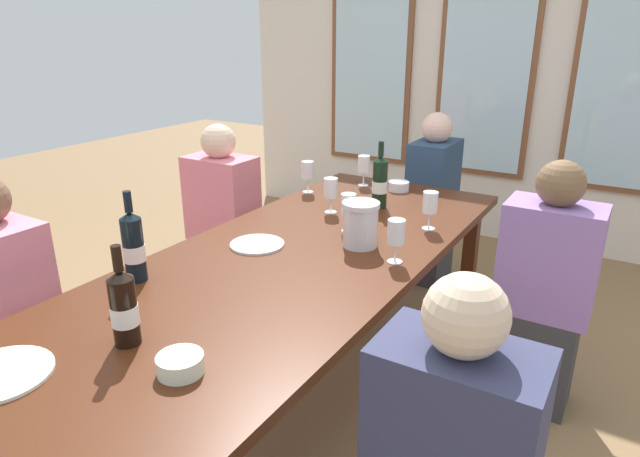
# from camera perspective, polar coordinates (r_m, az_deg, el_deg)

# --- Properties ---
(ground_plane) EXTENTS (12.00, 12.00, 0.00)m
(ground_plane) POSITION_cam_1_polar(r_m,az_deg,el_deg) (2.56, -2.85, -18.48)
(ground_plane) COLOR olive
(back_wall_with_windows) EXTENTS (4.18, 0.10, 2.90)m
(back_wall_with_windows) POSITION_cam_1_polar(r_m,az_deg,el_deg) (4.44, 17.18, 17.44)
(back_wall_with_windows) COLOR silver
(back_wall_with_windows) RESTS_ON ground
(dining_table) EXTENTS (0.98, 2.56, 0.74)m
(dining_table) POSITION_cam_1_polar(r_m,az_deg,el_deg) (2.20, -3.15, -4.59)
(dining_table) COLOR #48200F
(dining_table) RESTS_ON ground
(white_plate_1) EXTENTS (0.23, 0.23, 0.01)m
(white_plate_1) POSITION_cam_1_polar(r_m,az_deg,el_deg) (2.30, -6.56, -1.65)
(white_plate_1) COLOR white
(white_plate_1) RESTS_ON dining_table
(metal_pitcher) EXTENTS (0.16, 0.16, 0.19)m
(metal_pitcher) POSITION_cam_1_polar(r_m,az_deg,el_deg) (2.26, 4.23, 0.47)
(metal_pitcher) COLOR silver
(metal_pitcher) RESTS_ON dining_table
(wine_bottle_0) EXTENTS (0.08, 0.08, 0.30)m
(wine_bottle_0) POSITION_cam_1_polar(r_m,az_deg,el_deg) (1.65, -19.72, -7.75)
(wine_bottle_0) COLOR black
(wine_bottle_0) RESTS_ON dining_table
(wine_bottle_1) EXTENTS (0.08, 0.08, 0.34)m
(wine_bottle_1) POSITION_cam_1_polar(r_m,az_deg,el_deg) (2.76, 6.24, 4.83)
(wine_bottle_1) COLOR black
(wine_bottle_1) RESTS_ON dining_table
(wine_bottle_2) EXTENTS (0.08, 0.08, 0.33)m
(wine_bottle_2) POSITION_cam_1_polar(r_m,az_deg,el_deg) (2.04, -18.83, -1.79)
(wine_bottle_2) COLOR black
(wine_bottle_2) RESTS_ON dining_table
(tasting_bowl_0) EXTENTS (0.12, 0.12, 0.05)m
(tasting_bowl_0) POSITION_cam_1_polar(r_m,az_deg,el_deg) (3.09, 8.19, 4.40)
(tasting_bowl_0) COLOR white
(tasting_bowl_0) RESTS_ON dining_table
(tasting_bowl_1) EXTENTS (0.13, 0.13, 0.05)m
(tasting_bowl_1) POSITION_cam_1_polar(r_m,az_deg,el_deg) (1.53, -14.32, -13.51)
(tasting_bowl_1) COLOR white
(tasting_bowl_1) RESTS_ON dining_table
(wine_glass_0) EXTENTS (0.07, 0.07, 0.17)m
(wine_glass_0) POSITION_cam_1_polar(r_m,az_deg,el_deg) (2.49, 11.38, 2.49)
(wine_glass_0) COLOR white
(wine_glass_0) RESTS_ON dining_table
(wine_glass_1) EXTENTS (0.07, 0.07, 0.17)m
(wine_glass_1) POSITION_cam_1_polar(r_m,az_deg,el_deg) (2.11, 7.92, -0.55)
(wine_glass_1) COLOR white
(wine_glass_1) RESTS_ON dining_table
(wine_glass_2) EXTENTS (0.07, 0.07, 0.17)m
(wine_glass_2) POSITION_cam_1_polar(r_m,az_deg,el_deg) (2.41, 2.98, 2.41)
(wine_glass_2) COLOR white
(wine_glass_2) RESTS_ON dining_table
(wine_glass_3) EXTENTS (0.07, 0.07, 0.17)m
(wine_glass_3) POSITION_cam_1_polar(r_m,az_deg,el_deg) (3.00, -1.28, 5.94)
(wine_glass_3) COLOR white
(wine_glass_3) RESTS_ON dining_table
(wine_glass_4) EXTENTS (0.07, 0.07, 0.17)m
(wine_glass_4) POSITION_cam_1_polar(r_m,az_deg,el_deg) (2.66, 1.13, 4.07)
(wine_glass_4) COLOR white
(wine_glass_4) RESTS_ON dining_table
(wine_glass_5) EXTENTS (0.07, 0.07, 0.17)m
(wine_glass_5) POSITION_cam_1_polar(r_m,az_deg,el_deg) (3.15, 4.58, 6.62)
(wine_glass_5) COLOR white
(wine_glass_5) RESTS_ON dining_table
(seated_person_0) EXTENTS (0.38, 0.24, 1.11)m
(seated_person_0) POSITION_cam_1_polar(r_m,az_deg,el_deg) (3.19, -9.99, 0.25)
(seated_person_0) COLOR #332831
(seated_person_0) RESTS_ON ground
(seated_person_1) EXTENTS (0.38, 0.24, 1.11)m
(seated_person_1) POSITION_cam_1_polar(r_m,az_deg,el_deg) (2.53, 22.22, -6.39)
(seated_person_1) COLOR #363539
(seated_person_1) RESTS_ON ground
(seated_person_2) EXTENTS (0.38, 0.24, 1.11)m
(seated_person_2) POSITION_cam_1_polar(r_m,az_deg,el_deg) (2.47, -29.64, -8.34)
(seated_person_2) COLOR #392142
(seated_person_2) RESTS_ON ground
(seated_person_4) EXTENTS (0.24, 0.38, 1.11)m
(seated_person_4) POSITION_cam_1_polar(r_m,az_deg,el_deg) (3.62, 11.54, 2.59)
(seated_person_4) COLOR #37393D
(seated_person_4) RESTS_ON ground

